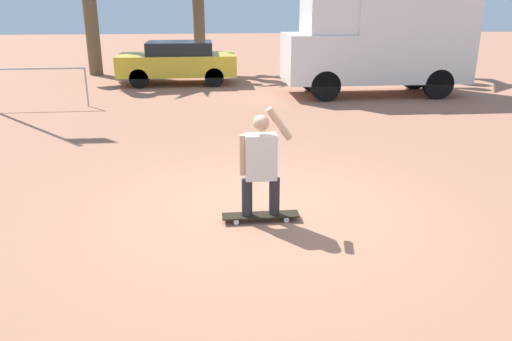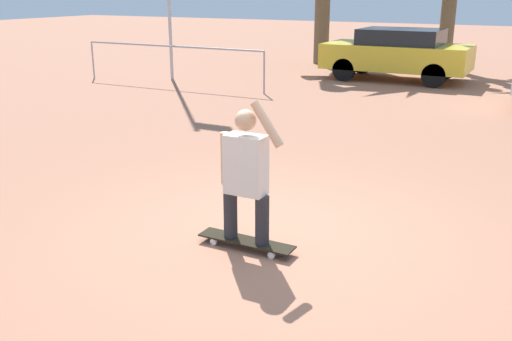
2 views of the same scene
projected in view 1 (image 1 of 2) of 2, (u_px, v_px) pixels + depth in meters
ground_plane at (264, 209)px, 7.01m from camera, size 80.00×80.00×0.00m
skateboard at (261, 215)px, 6.61m from camera, size 1.02×0.22×0.09m
person_skateboarder at (261, 161)px, 6.37m from camera, size 0.68×0.22×1.45m
camper_van at (380, 39)px, 15.05m from camera, size 5.50×2.05×3.06m
parked_car_yellow at (178, 61)px, 17.39m from camera, size 4.04×1.93×1.44m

